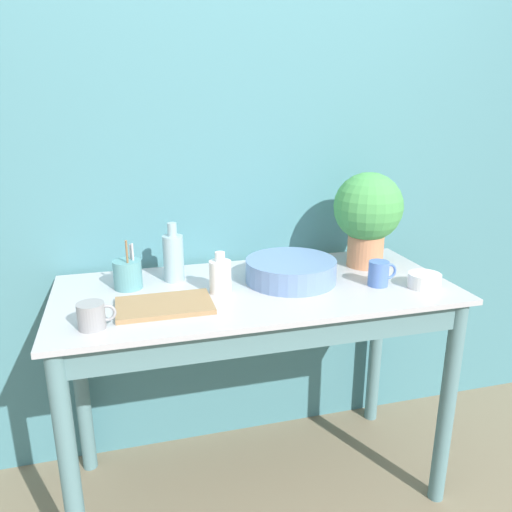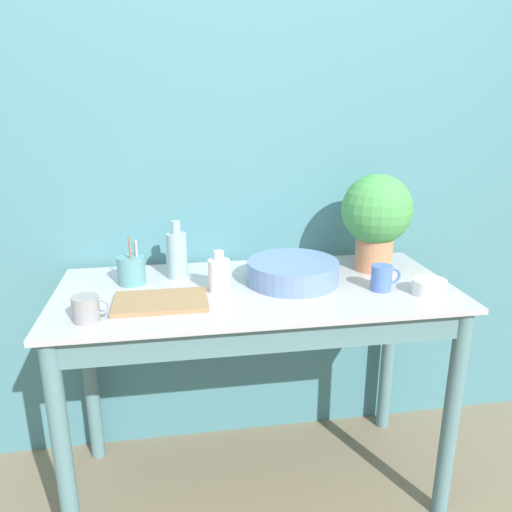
{
  "view_description": "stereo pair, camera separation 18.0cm",
  "coord_description": "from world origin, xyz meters",
  "px_view_note": "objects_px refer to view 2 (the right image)",
  "views": [
    {
      "loc": [
        -0.45,
        -1.34,
        1.53
      ],
      "look_at": [
        0.0,
        0.33,
        0.99
      ],
      "focal_mm": 35.0,
      "sensor_mm": 36.0,
      "label": 1
    },
    {
      "loc": [
        -0.28,
        -1.37,
        1.53
      ],
      "look_at": [
        0.0,
        0.33,
        0.99
      ],
      "focal_mm": 35.0,
      "sensor_mm": 36.0,
      "label": 2
    }
  ],
  "objects_px": {
    "bottle_short": "(219,275)",
    "mug_grey": "(87,309)",
    "bowl_wash_large": "(293,272)",
    "bowl_small_enamel_white": "(429,287)",
    "mug_blue": "(382,278)",
    "tray_board": "(161,302)",
    "bottle_tall": "(177,254)",
    "utensil_cup": "(131,270)",
    "potted_plant": "(376,215)"
  },
  "relations": [
    {
      "from": "potted_plant",
      "to": "tray_board",
      "type": "xyz_separation_m",
      "value": [
        -0.85,
        -0.23,
        -0.22
      ]
    },
    {
      "from": "utensil_cup",
      "to": "bottle_tall",
      "type": "bearing_deg",
      "value": 12.74
    },
    {
      "from": "bowl_wash_large",
      "to": "bowl_small_enamel_white",
      "type": "bearing_deg",
      "value": -22.89
    },
    {
      "from": "bowl_small_enamel_white",
      "to": "bowl_wash_large",
      "type": "bearing_deg",
      "value": 157.11
    },
    {
      "from": "bottle_short",
      "to": "tray_board",
      "type": "height_order",
      "value": "bottle_short"
    },
    {
      "from": "bottle_short",
      "to": "mug_blue",
      "type": "bearing_deg",
      "value": -8.19
    },
    {
      "from": "bowl_wash_large",
      "to": "bowl_small_enamel_white",
      "type": "xyz_separation_m",
      "value": [
        0.45,
        -0.19,
        -0.02
      ]
    },
    {
      "from": "bowl_small_enamel_white",
      "to": "mug_grey",
      "type": "bearing_deg",
      "value": -177.98
    },
    {
      "from": "mug_blue",
      "to": "tray_board",
      "type": "xyz_separation_m",
      "value": [
        -0.79,
        -0.0,
        -0.04
      ]
    },
    {
      "from": "bottle_tall",
      "to": "mug_blue",
      "type": "xyz_separation_m",
      "value": [
        0.73,
        -0.25,
        -0.05
      ]
    },
    {
      "from": "mug_grey",
      "to": "potted_plant",
      "type": "bearing_deg",
      "value": 17.08
    },
    {
      "from": "bottle_tall",
      "to": "utensil_cup",
      "type": "xyz_separation_m",
      "value": [
        -0.17,
        -0.04,
        -0.04
      ]
    },
    {
      "from": "potted_plant",
      "to": "tray_board",
      "type": "distance_m",
      "value": 0.9
    },
    {
      "from": "bowl_wash_large",
      "to": "mug_blue",
      "type": "bearing_deg",
      "value": -23.28
    },
    {
      "from": "bowl_small_enamel_white",
      "to": "bottle_tall",
      "type": "bearing_deg",
      "value": 160.19
    },
    {
      "from": "mug_blue",
      "to": "utensil_cup",
      "type": "bearing_deg",
      "value": 166.49
    },
    {
      "from": "bottle_tall",
      "to": "bowl_small_enamel_white",
      "type": "xyz_separation_m",
      "value": [
        0.88,
        -0.32,
        -0.07
      ]
    },
    {
      "from": "bottle_tall",
      "to": "tray_board",
      "type": "bearing_deg",
      "value": -103.65
    },
    {
      "from": "mug_blue",
      "to": "tray_board",
      "type": "relative_size",
      "value": 0.35
    },
    {
      "from": "potted_plant",
      "to": "utensil_cup",
      "type": "xyz_separation_m",
      "value": [
        -0.96,
        -0.01,
        -0.17
      ]
    },
    {
      "from": "mug_blue",
      "to": "tray_board",
      "type": "bearing_deg",
      "value": -179.8
    },
    {
      "from": "tray_board",
      "to": "bowl_wash_large",
      "type": "bearing_deg",
      "value": 15.13
    },
    {
      "from": "utensil_cup",
      "to": "tray_board",
      "type": "xyz_separation_m",
      "value": [
        0.11,
        -0.22,
        -0.05
      ]
    },
    {
      "from": "bowl_wash_large",
      "to": "bottle_short",
      "type": "bearing_deg",
      "value": -170.8
    },
    {
      "from": "bowl_small_enamel_white",
      "to": "potted_plant",
      "type": "bearing_deg",
      "value": 108.15
    },
    {
      "from": "bottle_tall",
      "to": "utensil_cup",
      "type": "height_order",
      "value": "bottle_tall"
    },
    {
      "from": "potted_plant",
      "to": "bottle_tall",
      "type": "relative_size",
      "value": 1.72
    },
    {
      "from": "mug_grey",
      "to": "bowl_wash_large",
      "type": "bearing_deg",
      "value": 18.06
    },
    {
      "from": "potted_plant",
      "to": "tray_board",
      "type": "relative_size",
      "value": 1.23
    },
    {
      "from": "potted_plant",
      "to": "bowl_small_enamel_white",
      "type": "xyz_separation_m",
      "value": [
        0.09,
        -0.29,
        -0.2
      ]
    },
    {
      "from": "potted_plant",
      "to": "mug_blue",
      "type": "xyz_separation_m",
      "value": [
        -0.06,
        -0.23,
        -0.18
      ]
    },
    {
      "from": "mug_grey",
      "to": "bowl_small_enamel_white",
      "type": "bearing_deg",
      "value": 2.02
    },
    {
      "from": "bottle_short",
      "to": "bottle_tall",
      "type": "bearing_deg",
      "value": 130.33
    },
    {
      "from": "mug_grey",
      "to": "mug_blue",
      "type": "distance_m",
      "value": 1.02
    },
    {
      "from": "tray_board",
      "to": "potted_plant",
      "type": "bearing_deg",
      "value": 15.12
    },
    {
      "from": "potted_plant",
      "to": "utensil_cup",
      "type": "distance_m",
      "value": 0.97
    },
    {
      "from": "bottle_short",
      "to": "mug_grey",
      "type": "xyz_separation_m",
      "value": [
        -0.43,
        -0.19,
        -0.02
      ]
    },
    {
      "from": "utensil_cup",
      "to": "mug_blue",
      "type": "bearing_deg",
      "value": -13.51
    },
    {
      "from": "bowl_wash_large",
      "to": "bottle_tall",
      "type": "bearing_deg",
      "value": 163.61
    },
    {
      "from": "bottle_tall",
      "to": "mug_grey",
      "type": "bearing_deg",
      "value": -128.61
    },
    {
      "from": "bowl_wash_large",
      "to": "utensil_cup",
      "type": "xyz_separation_m",
      "value": [
        -0.6,
        0.09,
        0.01
      ]
    },
    {
      "from": "mug_blue",
      "to": "utensil_cup",
      "type": "distance_m",
      "value": 0.92
    },
    {
      "from": "bottle_short",
      "to": "utensil_cup",
      "type": "height_order",
      "value": "utensil_cup"
    },
    {
      "from": "mug_grey",
      "to": "mug_blue",
      "type": "xyz_separation_m",
      "value": [
        1.01,
        0.1,
        0.01
      ]
    },
    {
      "from": "potted_plant",
      "to": "bottle_short",
      "type": "distance_m",
      "value": 0.68
    },
    {
      "from": "mug_grey",
      "to": "bottle_tall",
      "type": "bearing_deg",
      "value": 51.39
    },
    {
      "from": "mug_grey",
      "to": "tray_board",
      "type": "xyz_separation_m",
      "value": [
        0.22,
        0.1,
        -0.03
      ]
    },
    {
      "from": "bottle_tall",
      "to": "mug_blue",
      "type": "relative_size",
      "value": 2.04
    },
    {
      "from": "mug_grey",
      "to": "bottle_short",
      "type": "bearing_deg",
      "value": 23.42
    },
    {
      "from": "mug_grey",
      "to": "mug_blue",
      "type": "bearing_deg",
      "value": 5.79
    }
  ]
}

